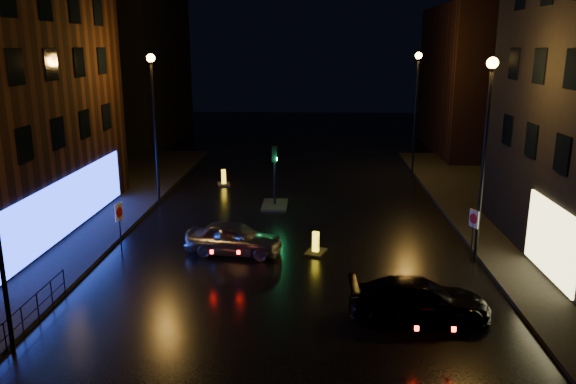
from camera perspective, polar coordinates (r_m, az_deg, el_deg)
name	(u,v)px	position (r m, az deg, el deg)	size (l,w,h in m)	color
ground	(281,326)	(18.65, -0.70, -13.48)	(120.00, 120.00, 0.00)	black
building_far_left	(128,66)	(54.18, -15.92, 12.22)	(8.00, 16.00, 14.00)	black
building_far_right	(483,80)	(50.47, 19.18, 10.69)	(8.00, 14.00, 12.00)	black
street_lamp_lfar	(154,107)	(31.83, -13.49, 8.43)	(0.44, 0.44, 8.37)	black
street_lamp_rnear	(487,130)	(23.64, 19.52, 5.96)	(0.44, 0.44, 8.37)	black
street_lamp_rfar	(416,95)	(39.14, 12.91, 9.56)	(0.44, 0.44, 8.37)	black
traffic_signal	(275,197)	(31.60, -1.36, -0.56)	(1.40, 2.40, 3.45)	black
guard_railing	(21,314)	(19.59, -25.46, -11.15)	(0.05, 6.04, 1.00)	black
silver_hatchback	(234,238)	(24.50, -5.49, -4.69)	(1.67, 4.16, 1.42)	#9A9DA1
dark_sedan	(419,300)	(19.31, 13.19, -10.62)	(1.89, 4.65, 1.35)	black
bollard_near	(316,249)	(24.61, 2.82, -5.77)	(1.07, 1.30, 0.98)	black
bollard_far	(224,182)	(36.71, -6.54, 1.06)	(1.03, 1.32, 1.02)	black
road_sign_left	(119,216)	(25.08, -16.78, -2.40)	(0.17, 0.55, 2.28)	black
road_sign_right	(473,223)	(24.45, 18.33, -3.02)	(0.26, 0.52, 2.25)	black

